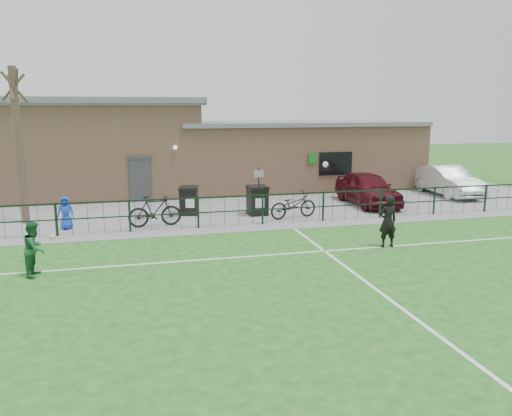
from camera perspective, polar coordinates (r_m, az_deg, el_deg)
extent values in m
plane|color=#1C5719|center=(11.84, 5.90, -10.89)|extent=(90.00, 90.00, 0.00)
cube|color=slate|center=(24.50, -4.76, 0.87)|extent=(34.00, 13.00, 0.02)
cube|color=white|center=(19.02, -2.02, -2.20)|extent=(28.00, 0.10, 0.01)
cube|color=white|center=(15.44, 0.89, -5.44)|extent=(28.00, 0.10, 0.01)
cube|color=white|center=(12.62, 14.61, -9.76)|extent=(0.10, 16.00, 0.01)
cube|color=black|center=(19.08, -2.15, -0.33)|extent=(28.00, 0.10, 1.20)
cylinder|color=#423328|center=(21.27, -25.44, 6.33)|extent=(0.30, 0.30, 6.00)
cube|color=black|center=(21.31, -7.68, 0.74)|extent=(0.88, 0.96, 1.10)
cube|color=black|center=(21.05, 0.15, 0.78)|extent=(0.78, 0.88, 1.15)
cylinder|color=black|center=(20.87, 0.31, 1.88)|extent=(0.07, 0.07, 2.00)
imported|color=#420B14|center=(23.79, 12.64, 2.19)|extent=(1.86, 4.48, 1.52)
imported|color=#B0B3B8|center=(27.57, 21.03, 2.93)|extent=(1.76, 4.62, 1.51)
imported|color=black|center=(19.31, -11.49, -0.34)|extent=(2.05, 0.75, 1.20)
imported|color=black|center=(20.44, 4.28, 0.35)|extent=(2.19, 1.15, 1.09)
imported|color=blue|center=(19.80, -20.93, -0.52)|extent=(0.63, 0.43, 1.25)
imported|color=black|center=(16.73, 14.82, -1.48)|extent=(0.63, 0.42, 1.71)
sphere|color=white|center=(19.12, 7.95, 4.95)|extent=(0.22, 0.22, 0.22)
imported|color=#18562B|center=(14.75, -23.98, -4.26)|extent=(0.68, 0.81, 1.49)
sphere|color=white|center=(18.66, -22.22, -3.01)|extent=(0.21, 0.21, 0.21)
cube|color=tan|center=(27.19, -5.83, 5.60)|extent=(24.00, 5.00, 3.50)
cube|color=tan|center=(26.91, -19.41, 9.98)|extent=(11.52, 5.00, 1.20)
cube|color=#5B5E62|center=(26.91, -19.51, 11.51)|extent=(12.02, 5.40, 0.28)
cube|color=#5B5E62|center=(28.29, 4.89, 9.60)|extent=(13.44, 5.30, 0.22)
cube|color=#383A3D|center=(24.51, -13.09, 3.08)|extent=(1.00, 0.08, 2.10)
cube|color=black|center=(26.50, 9.08, 5.04)|extent=(1.80, 0.08, 1.20)
cube|color=#19661E|center=(25.95, 6.49, 5.64)|extent=(0.45, 0.04, 0.55)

